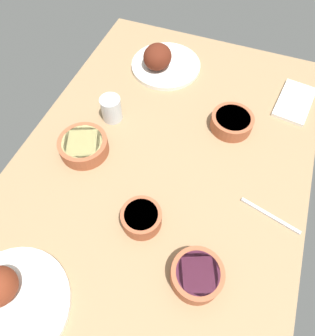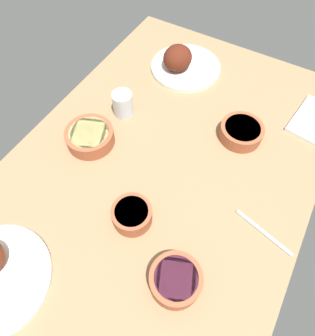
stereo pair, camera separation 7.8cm
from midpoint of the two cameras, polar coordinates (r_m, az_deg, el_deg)
dining_table at (r=94.14cm, az=2.35°, el=-1.45°), size 140.00×90.00×4.00cm
plate_center_main at (r=121.86cm, az=6.57°, el=19.19°), size 26.83×26.83×10.25cm
bowl_soup at (r=102.79cm, az=17.78°, el=6.48°), size 13.99×13.99×4.87cm
bowl_onions at (r=77.58cm, az=6.51°, el=-20.67°), size 12.91×12.91×6.21cm
bowl_cream at (r=82.62cm, az=-2.19°, el=-9.06°), size 11.12×11.12×5.48cm
bowl_potatoes at (r=98.22cm, az=-10.56°, el=5.80°), size 15.51×15.51×5.11cm
water_tumbler at (r=104.06cm, az=-4.46°, el=11.95°), size 6.87×6.87×8.66cm
folded_napkin at (r=118.68cm, az=29.05°, el=7.99°), size 21.16×13.72×1.20cm
fork_loose at (r=89.70cm, az=21.93°, el=-11.49°), size 5.46×17.47×0.80cm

